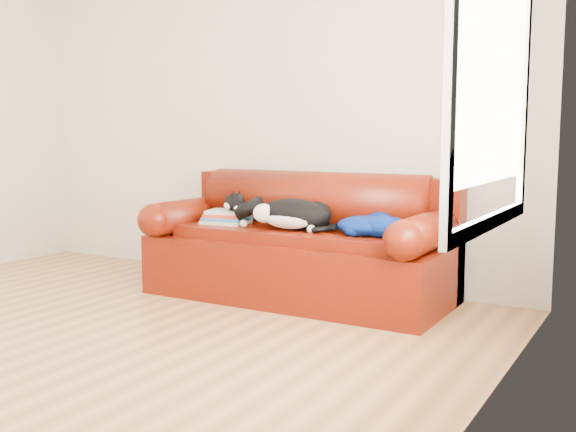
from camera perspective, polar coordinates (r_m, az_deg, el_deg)
name	(u,v)px	position (r m, az deg, el deg)	size (l,w,h in m)	color
ground	(69,339)	(4.04, -18.05, -9.90)	(4.50, 4.50, 0.00)	olive
room_shell	(75,35)	(3.83, -17.56, 14.41)	(4.52, 4.02, 2.61)	beige
sofa_base	(298,265)	(4.73, 0.88, -4.14)	(2.10, 0.90, 0.50)	#360602
sofa_back	(315,218)	(4.90, 2.27, -0.16)	(2.10, 1.01, 0.88)	#360602
book_stack	(227,217)	(4.91, -5.18, -0.09)	(0.34, 0.28, 0.10)	beige
cat	(292,215)	(4.57, 0.33, 0.09)	(0.75, 0.42, 0.27)	black
blanket	(369,225)	(4.39, 6.88, -0.75)	(0.47, 0.39, 0.15)	#020E4E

